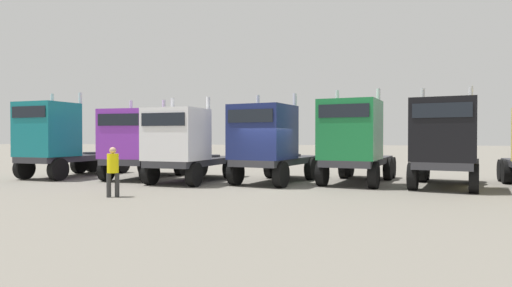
# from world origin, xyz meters

# --- Properties ---
(ground) EXTENTS (200.00, 200.00, 0.00)m
(ground) POSITION_xyz_m (0.00, 0.00, 0.00)
(ground) COLOR slate
(semi_truck_teal) EXTENTS (3.32, 6.47, 4.47)m
(semi_truck_teal) POSITION_xyz_m (-11.57, 2.12, 2.00)
(semi_truck_teal) COLOR #333338
(semi_truck_teal) RESTS_ON ground
(semi_truck_purple) EXTENTS (2.72, 6.17, 4.07)m
(semi_truck_purple) POSITION_xyz_m (-7.09, 2.38, 1.84)
(semi_truck_purple) COLOR #333338
(semi_truck_purple) RESTS_ON ground
(semi_truck_white) EXTENTS (3.31, 6.41, 4.01)m
(semi_truck_white) POSITION_xyz_m (-4.15, 1.20, 1.76)
(semi_truck_white) COLOR #333338
(semi_truck_white) RESTS_ON ground
(semi_truck_navy) EXTENTS (3.92, 6.53, 4.15)m
(semi_truck_navy) POSITION_xyz_m (-0.29, 1.78, 1.88)
(semi_truck_navy) COLOR #333338
(semi_truck_navy) RESTS_ON ground
(semi_truck_green) EXTENTS (3.82, 6.66, 4.34)m
(semi_truck_green) POSITION_xyz_m (3.47, 2.32, 1.96)
(semi_truck_green) COLOR #333338
(semi_truck_green) RESTS_ON ground
(semi_truck_black) EXTENTS (3.89, 6.32, 4.27)m
(semi_truck_black) POSITION_xyz_m (7.15, 1.55, 1.94)
(semi_truck_black) COLOR #333338
(semi_truck_black) RESTS_ON ground
(visitor_in_hivis) EXTENTS (0.54, 0.54, 1.78)m
(visitor_in_hivis) POSITION_xyz_m (-4.86, -3.81, 1.03)
(visitor_in_hivis) COLOR #303030
(visitor_in_hivis) RESTS_ON ground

